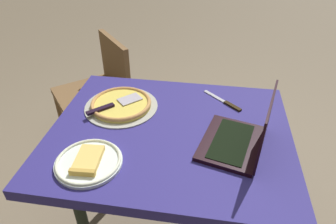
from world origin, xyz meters
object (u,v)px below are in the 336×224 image
at_px(laptop, 242,137).
at_px(table_knife, 226,102).
at_px(dining_table, 170,142).
at_px(pizza_tray, 121,104).
at_px(pizza_plate, 88,162).
at_px(chair_near, 100,88).

height_order(laptop, table_knife, laptop).
bearing_deg(laptop, dining_table, -12.56).
bearing_deg(laptop, pizza_tray, -20.20).
distance_m(pizza_plate, pizza_tray, 0.39).
relative_size(pizza_plate, table_knife, 1.35).
height_order(laptop, pizza_plate, laptop).
bearing_deg(pizza_plate, chair_near, -70.74).
xyz_separation_m(table_knife, chair_near, (0.86, -0.50, -0.29)).
relative_size(laptop, pizza_plate, 1.39).
xyz_separation_m(dining_table, chair_near, (0.62, -0.75, -0.21)).
xyz_separation_m(dining_table, laptop, (-0.30, 0.07, 0.13)).
bearing_deg(table_knife, dining_table, 46.40).
xyz_separation_m(dining_table, pizza_tray, (0.26, -0.14, 0.09)).
bearing_deg(pizza_tray, laptop, 159.80).
height_order(laptop, pizza_tray, laptop).
height_order(pizza_plate, pizza_tray, pizza_plate).
bearing_deg(chair_near, pizza_plate, 109.26).
xyz_separation_m(laptop, pizza_plate, (0.57, 0.19, -0.04)).
xyz_separation_m(dining_table, table_knife, (-0.24, -0.25, 0.08)).
height_order(laptop, chair_near, laptop).
distance_m(pizza_plate, chair_near, 1.10).
bearing_deg(table_knife, pizza_plate, 44.66).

